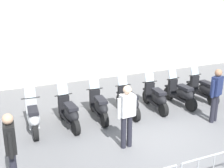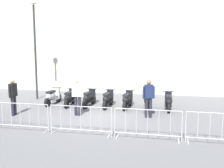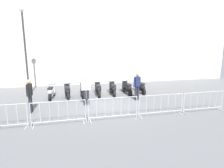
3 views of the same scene
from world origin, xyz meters
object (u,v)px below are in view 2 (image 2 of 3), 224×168
(motorcycle_4, at_px, (127,100))
(officer_by_barriers, at_px, (78,95))
(barrier_segment_1, at_px, (20,117))
(motorcycle_0, at_px, (52,97))
(motorcycle_1, at_px, (70,98))
(motorcycle_6, at_px, (169,101))
(barrier_segment_3, at_px, (148,125))
(motorcycle_2, at_px, (89,98))
(motorcycle_3, at_px, (108,99))
(officer_near_row_end, at_px, (13,95))
(barrier_segment_4, at_px, (222,129))
(motorcycle_5, at_px, (148,101))
(officer_mid_plaza, at_px, (149,96))
(barrier_segment_2, at_px, (81,121))
(street_lamp, at_px, (35,41))

(motorcycle_4, relative_size, officer_by_barriers, 0.99)
(barrier_segment_1, distance_m, officer_by_barriers, 2.94)
(motorcycle_0, relative_size, motorcycle_1, 1.00)
(motorcycle_6, bearing_deg, barrier_segment_3, -95.12)
(motorcycle_2, xyz_separation_m, barrier_segment_1, (-1.05, -4.51, 0.07))
(motorcycle_3, xyz_separation_m, officer_near_row_end, (-3.73, -2.73, 0.53))
(motorcycle_1, distance_m, barrier_segment_4, 8.11)
(motorcycle_1, bearing_deg, officer_by_barriers, -54.41)
(motorcycle_0, relative_size, motorcycle_2, 1.00)
(motorcycle_0, xyz_separation_m, motorcycle_5, (5.20, 0.31, 0.00))
(officer_near_row_end, bearing_deg, motorcycle_1, 56.00)
(barrier_segment_1, xyz_separation_m, barrier_segment_4, (7.21, 0.51, 0.00))
(motorcycle_1, distance_m, motorcycle_6, 5.19)
(motorcycle_4, height_order, officer_near_row_end, officer_near_row_end)
(motorcycle_1, distance_m, officer_mid_plaza, 4.57)
(motorcycle_5, bearing_deg, barrier_segment_1, -131.86)
(motorcycle_0, distance_m, barrier_segment_2, 5.41)
(motorcycle_4, relative_size, barrier_segment_3, 0.74)
(motorcycle_2, bearing_deg, barrier_segment_3, -48.02)
(street_lamp, xyz_separation_m, officer_by_barriers, (3.93, -2.89, -2.51))
(motorcycle_3, xyz_separation_m, barrier_segment_4, (5.12, -4.05, 0.07))
(motorcycle_6, relative_size, officer_mid_plaza, 1.00)
(motorcycle_6, height_order, barrier_segment_1, motorcycle_6)
(motorcycle_0, height_order, motorcycle_1, same)
(motorcycle_4, distance_m, officer_mid_plaza, 2.01)
(motorcycle_5, bearing_deg, officer_near_row_end, -153.94)
(barrier_segment_2, height_order, officer_mid_plaza, officer_mid_plaza)
(motorcycle_2, height_order, barrier_segment_3, motorcycle_2)
(motorcycle_5, xyz_separation_m, barrier_segment_4, (3.03, -4.15, 0.07))
(motorcycle_1, height_order, motorcycle_5, same)
(barrier_segment_4, relative_size, street_lamp, 0.40)
(motorcycle_2, height_order, officer_mid_plaza, officer_mid_plaza)
(barrier_segment_2, distance_m, officer_by_barriers, 2.76)
(motorcycle_4, relative_size, street_lamp, 0.30)
(officer_mid_plaza, bearing_deg, barrier_segment_1, -144.47)
(motorcycle_0, xyz_separation_m, motorcycle_1, (1.06, -0.06, 0.00))
(motorcycle_1, xyz_separation_m, barrier_segment_1, (-0.04, -4.29, 0.07))
(motorcycle_5, relative_size, barrier_segment_2, 0.74)
(motorcycle_2, bearing_deg, motorcycle_3, 2.31)
(motorcycle_3, xyz_separation_m, officer_by_barriers, (-0.86, -1.92, 0.53))
(motorcycle_6, bearing_deg, motorcycle_1, -174.48)
(motorcycle_1, distance_m, motorcycle_5, 4.16)
(motorcycle_2, bearing_deg, officer_near_row_end, -134.94)
(motorcycle_6, bearing_deg, barrier_segment_2, -121.21)
(motorcycle_3, distance_m, officer_near_row_end, 4.65)
(motorcycle_3, bearing_deg, officer_near_row_end, -143.74)
(motorcycle_0, height_order, barrier_segment_2, motorcycle_0)
(motorcycle_4, distance_m, barrier_segment_4, 5.78)
(motorcycle_1, bearing_deg, motorcycle_2, 11.99)
(motorcycle_0, relative_size, barrier_segment_4, 0.74)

